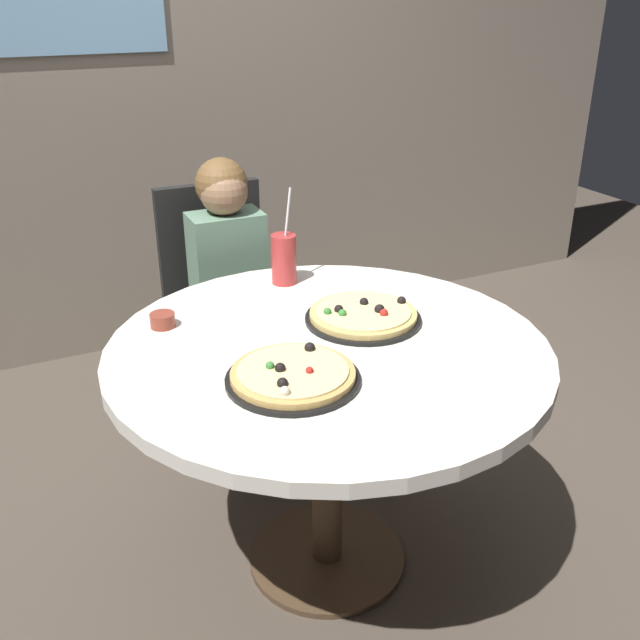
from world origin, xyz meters
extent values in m
plane|color=#4C4238|center=(0.00, 0.00, 0.00)|extent=(8.00, 8.00, 0.00)
cube|color=gray|center=(0.00, 1.79, 1.45)|extent=(5.20, 0.12, 2.90)
cylinder|color=silver|center=(0.00, 0.00, 0.73)|extent=(1.19, 1.19, 0.04)
cylinder|color=#4C3826|center=(0.00, 0.00, 0.36)|extent=(0.09, 0.09, 0.69)
cylinder|color=#4C3826|center=(0.00, 0.00, 0.01)|extent=(0.48, 0.48, 0.02)
cube|color=black|center=(0.00, 0.84, 0.43)|extent=(0.41, 0.41, 0.04)
cube|color=black|center=(0.00, 1.02, 0.69)|extent=(0.40, 0.05, 0.52)
cylinder|color=black|center=(-0.17, 0.67, 0.21)|extent=(0.04, 0.04, 0.41)
cylinder|color=black|center=(0.17, 0.66, 0.21)|extent=(0.04, 0.04, 0.41)
cylinder|color=black|center=(-0.17, 1.01, 0.21)|extent=(0.04, 0.04, 0.41)
cylinder|color=black|center=(0.17, 1.00, 0.21)|extent=(0.04, 0.04, 0.41)
cube|color=#3F4766|center=(0.00, 0.68, 0.23)|extent=(0.25, 0.33, 0.45)
cube|color=slate|center=(0.00, 0.82, 0.67)|extent=(0.26, 0.17, 0.44)
sphere|color=#997051|center=(0.00, 0.82, 0.97)|extent=(0.17, 0.17, 0.17)
sphere|color=brown|center=(0.00, 0.84, 0.99)|extent=(0.18, 0.18, 0.18)
cylinder|color=black|center=(0.15, 0.09, 0.76)|extent=(0.33, 0.33, 0.01)
cylinder|color=#D8B266|center=(0.15, 0.09, 0.77)|extent=(0.31, 0.31, 0.02)
cylinder|color=beige|center=(0.15, 0.09, 0.78)|extent=(0.27, 0.27, 0.01)
sphere|color=#B2231E|center=(0.19, 0.03, 0.79)|extent=(0.02, 0.02, 0.02)
sphere|color=#387F33|center=(0.05, 0.11, 0.79)|extent=(0.02, 0.02, 0.02)
sphere|color=#387F33|center=(0.09, 0.08, 0.79)|extent=(0.02, 0.02, 0.02)
sphere|color=black|center=(0.18, 0.13, 0.79)|extent=(0.03, 0.03, 0.03)
sphere|color=black|center=(0.19, 0.06, 0.79)|extent=(0.03, 0.03, 0.03)
sphere|color=black|center=(0.28, 0.09, 0.79)|extent=(0.03, 0.03, 0.03)
sphere|color=black|center=(0.09, 0.11, 0.79)|extent=(0.03, 0.03, 0.03)
cylinder|color=black|center=(-0.17, -0.14, 0.76)|extent=(0.33, 0.33, 0.01)
cylinder|color=tan|center=(-0.17, -0.14, 0.77)|extent=(0.30, 0.30, 0.02)
cylinder|color=beige|center=(-0.17, -0.14, 0.78)|extent=(0.27, 0.27, 0.01)
sphere|color=#387F33|center=(-0.21, -0.11, 0.79)|extent=(0.02, 0.02, 0.02)
sphere|color=beige|center=(-0.23, -0.24, 0.79)|extent=(0.03, 0.03, 0.03)
sphere|color=black|center=(-0.19, -0.13, 0.79)|extent=(0.03, 0.03, 0.03)
sphere|color=black|center=(-0.09, -0.07, 0.79)|extent=(0.03, 0.03, 0.03)
sphere|color=#B2231E|center=(-0.14, -0.17, 0.79)|extent=(0.02, 0.02, 0.02)
sphere|color=black|center=(-0.22, -0.20, 0.79)|extent=(0.03, 0.03, 0.03)
cylinder|color=#B73333|center=(0.07, 0.45, 0.83)|extent=(0.08, 0.08, 0.16)
cylinder|color=white|center=(0.08, 0.45, 0.95)|extent=(0.05, 0.03, 0.22)
cylinder|color=brown|center=(-0.37, 0.30, 0.77)|extent=(0.07, 0.07, 0.04)
camera|label=1|loc=(-0.77, -1.54, 1.63)|focal=40.54mm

